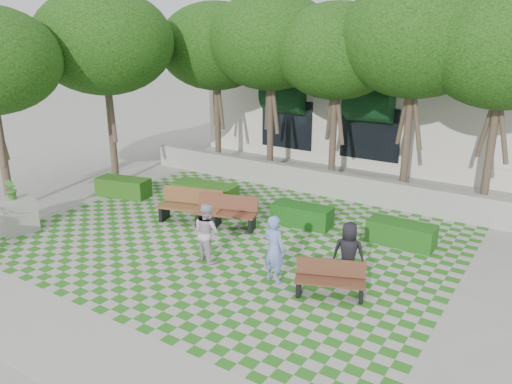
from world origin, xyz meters
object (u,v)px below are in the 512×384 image
Objects in this scene: planter_back at (16,214)px; person_blue at (274,249)px; person_white at (207,232)px; bench_west at (191,207)px; hedge_east at (401,234)px; hedge_midleft at (205,195)px; bench_mid at (226,213)px; hedge_west at (123,187)px; person_dark at (348,253)px; hedge_midright at (302,215)px; bench_east at (330,280)px.

planter_back is 8.19m from person_blue.
bench_west is at bearing -24.84° from person_white.
hedge_east is 6.63m from hedge_midleft.
bench_mid reaches higher than hedge_midleft.
hedge_west is at bearing -172.59° from hedge_east.
bench_mid is 1.17× the size of person_blue.
person_blue reaches higher than person_dark.
person_white is at bearing -136.14° from hedge_east.
hedge_midright is 0.95× the size of hedge_west.
person_white reaches higher than person_dark.
planter_back is (-0.19, -4.01, 0.20)m from hedge_west.
person_white reaches higher than hedge_west.
hedge_midright is (1.84, 1.40, -0.15)m from bench_mid.
hedge_midleft is (-6.17, 3.21, -0.00)m from bench_east.
bench_mid is 0.88× the size of hedge_midleft.
person_blue is at bearing -17.76° from hedge_west.
hedge_east is at bearing 4.02° from hedge_midleft.
person_blue is at bearing 16.04° from person_dark.
bench_west is at bearing -67.17° from hedge_midleft.
person_blue is at bearing -116.05° from hedge_east.
hedge_midleft reaches higher than hedge_midright.
person_white is (0.95, -2.10, 0.31)m from bench_mid.
person_blue is 1.10× the size of person_dark.
bench_east is at bearing -53.43° from hedge_midright.
hedge_midleft is at bearing 128.69° from bench_mid.
bench_mid reaches higher than hedge_east.
person_dark is at bearing -150.50° from person_white.
person_dark is 0.98× the size of person_white.
person_blue is (2.99, -2.15, 0.36)m from bench_mid.
hedge_midright is at bearing 36.16° from planter_back.
person_white is (-3.44, -0.06, 0.38)m from bench_east.
person_dark is at bearing -140.32° from person_blue.
hedge_midright is at bearing -88.07° from person_white.
bench_east is at bearing -162.92° from person_white.
bench_mid is at bearing -49.48° from person_white.
person_white is at bearing -50.13° from hedge_midleft.
hedge_midleft is 1.46× the size of person_dark.
hedge_midright is 1.20× the size of person_dark.
person_white is at bearing -22.96° from hedge_west.
hedge_midleft is at bearing 130.49° from bench_east.
bench_east is 0.84× the size of bench_mid.
bench_west reaches higher than hedge_midright.
person_blue reaches higher than person_white.
hedge_east is at bearing 28.04° from planter_back.
hedge_midleft is (-3.61, -0.24, 0.07)m from hedge_midright.
planter_back is (-9.45, -1.60, 0.15)m from bench_east.
bench_east is 0.85× the size of hedge_west.
person_white is (-3.52, -0.84, 0.02)m from person_dark.
person_blue is (7.86, -2.52, 0.50)m from hedge_west.
bench_west is at bearing -162.65° from hedge_east.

